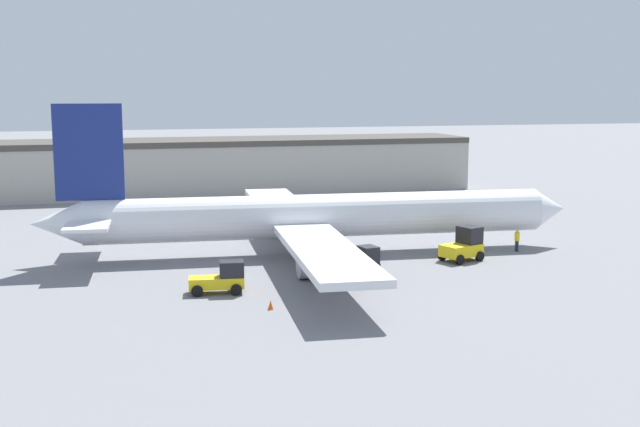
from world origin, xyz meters
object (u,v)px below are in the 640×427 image
(ground_crew_worker, at_px, (517,240))
(safety_cone_near, at_px, (271,305))
(belt_loader_truck, at_px, (362,265))
(pushback_tug, at_px, (221,278))
(baggage_tug, at_px, (464,245))
(airplane, at_px, (306,217))

(ground_crew_worker, height_order, safety_cone_near, ground_crew_worker)
(belt_loader_truck, relative_size, pushback_tug, 0.76)
(baggage_tug, height_order, pushback_tug, baggage_tug)
(airplane, relative_size, baggage_tug, 12.17)
(airplane, xyz_separation_m, belt_loader_truck, (1.56, -9.39, -1.94))
(airplane, xyz_separation_m, pushback_tug, (-8.20, -10.37, -2.04))
(belt_loader_truck, bearing_deg, safety_cone_near, -155.12)
(baggage_tug, bearing_deg, pushback_tug, 173.77)
(baggage_tug, bearing_deg, safety_cone_near, -171.30)
(belt_loader_truck, xyz_separation_m, pushback_tug, (-9.76, -0.98, -0.09))
(airplane, bearing_deg, belt_loader_truck, -76.09)
(ground_crew_worker, xyz_separation_m, pushback_tug, (-24.84, -6.95, -0.00))
(airplane, distance_m, ground_crew_worker, 17.11)
(belt_loader_truck, bearing_deg, ground_crew_worker, 9.83)
(airplane, bearing_deg, safety_cone_near, -107.25)
(ground_crew_worker, height_order, belt_loader_truck, belt_loader_truck)
(airplane, distance_m, pushback_tug, 13.37)
(pushback_tug, height_order, safety_cone_near, pushback_tug)
(safety_cone_near, bearing_deg, pushback_tug, 115.68)
(ground_crew_worker, xyz_separation_m, safety_cone_near, (-22.62, -11.57, -0.69))
(airplane, distance_m, safety_cone_near, 16.36)
(safety_cone_near, bearing_deg, airplane, 68.26)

